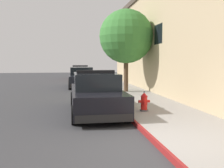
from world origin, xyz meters
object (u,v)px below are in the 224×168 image
object	(u,v)px
police_cruiser	(96,94)
fire_hydrant	(144,102)
parked_car_dark_far	(80,72)
street_tree	(126,37)
parked_car_silver_ahead	(81,78)

from	to	relation	value
police_cruiser	fire_hydrant	size ratio (longest dim) A/B	6.37
police_cruiser	parked_car_dark_far	distance (m)	19.23
fire_hydrant	street_tree	size ratio (longest dim) A/B	0.15
police_cruiser	street_tree	world-z (taller)	street_tree
police_cruiser	parked_car_dark_far	size ratio (longest dim) A/B	1.00
street_tree	parked_car_dark_far	bearing A→B (deg)	99.56
parked_car_silver_ahead	street_tree	bearing A→B (deg)	-60.23
police_cruiser	fire_hydrant	world-z (taller)	police_cruiser
parked_car_dark_far	street_tree	bearing A→B (deg)	-80.44
parked_car_silver_ahead	street_tree	distance (m)	5.88
street_tree	parked_car_silver_ahead	bearing A→B (deg)	119.77
parked_car_silver_ahead	fire_hydrant	bearing A→B (deg)	-80.05
police_cruiser	parked_car_dark_far	bearing A→B (deg)	89.56
parked_car_dark_far	street_tree	size ratio (longest dim) A/B	0.96
parked_car_silver_ahead	fire_hydrant	xyz separation A→B (m)	(1.89, -10.75, -0.24)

